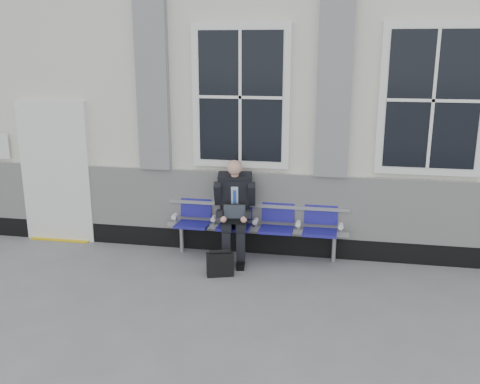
# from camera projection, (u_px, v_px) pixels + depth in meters

# --- Properties ---
(ground) EXTENTS (70.00, 70.00, 0.00)m
(ground) POSITION_uv_depth(u_px,v_px,m) (402.00, 310.00, 6.10)
(ground) COLOR slate
(ground) RESTS_ON ground
(station_building) EXTENTS (14.40, 4.40, 4.49)m
(station_building) POSITION_uv_depth(u_px,v_px,m) (390.00, 90.00, 8.82)
(station_building) COLOR silver
(station_building) RESTS_ON ground
(bench) EXTENTS (2.60, 0.47, 0.91)m
(bench) POSITION_uv_depth(u_px,v_px,m) (256.00, 219.00, 7.55)
(bench) COLOR #9EA0A3
(bench) RESTS_ON ground
(businessman) EXTENTS (0.60, 0.81, 1.42)m
(businessman) POSITION_uv_depth(u_px,v_px,m) (235.00, 206.00, 7.42)
(businessman) COLOR black
(businessman) RESTS_ON ground
(briefcase) EXTENTS (0.38, 0.25, 0.36)m
(briefcase) POSITION_uv_depth(u_px,v_px,m) (220.00, 264.00, 6.99)
(briefcase) COLOR black
(briefcase) RESTS_ON ground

